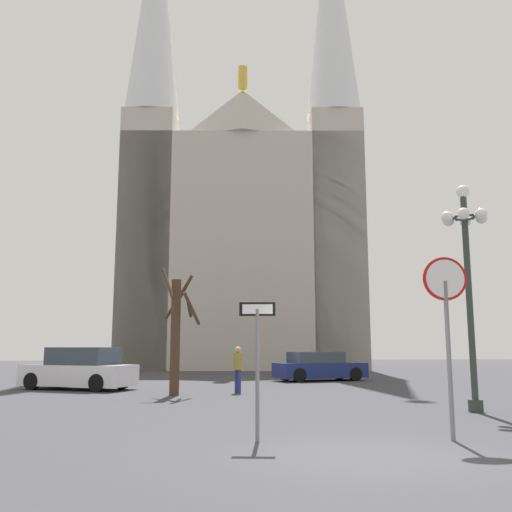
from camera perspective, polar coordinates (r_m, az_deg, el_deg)
name	(u,v)px	position (r m, az deg, el deg)	size (l,w,h in m)	color
ground_plane	(372,457)	(8.93, 11.60, -19.25)	(120.00, 120.00, 0.00)	#38383D
cathedral	(243,221)	(43.62, -1.31, 3.56)	(18.49, 13.35, 37.67)	#BCB5A5
stop_sign	(446,310)	(10.60, 18.69, -5.22)	(0.78, 0.13, 3.18)	slate
one_way_arrow_sign	(257,353)	(9.92, 0.14, -9.76)	(0.63, 0.14, 2.37)	slate
street_lamp	(467,264)	(15.45, 20.56, -0.73)	(1.24, 1.12, 5.78)	#2D3833
bare_tree	(176,330)	(19.28, -8.04, -7.40)	(1.41, 1.44, 4.26)	#473323
parked_car_near_white	(80,370)	(22.70, -17.40, -10.92)	(4.57, 3.50, 1.57)	silver
parked_car_far_navy	(319,367)	(27.35, 6.38, -11.09)	(4.53, 2.65, 1.35)	navy
pedestrian_walking	(238,365)	(20.10, -1.84, -10.95)	(0.32, 0.32, 1.60)	navy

